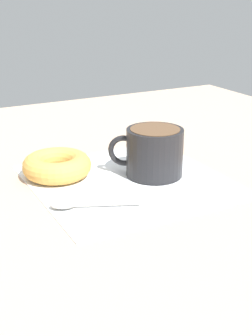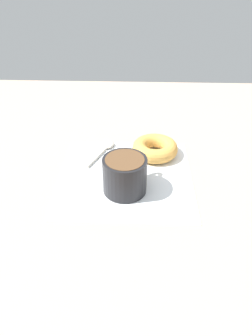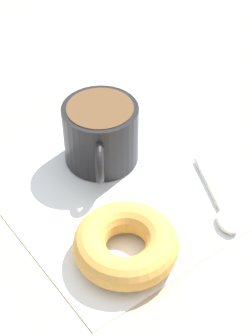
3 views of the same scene
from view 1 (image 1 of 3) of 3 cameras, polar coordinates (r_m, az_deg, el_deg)
ground_plane at (r=73.16cm, az=0.98°, el=-2.91°), size 120.00×120.00×2.00cm
napkin at (r=74.31cm, az=-0.00°, el=-1.55°), size 29.34×29.34×0.30cm
coffee_cup at (r=75.16cm, az=3.38°, el=2.09°), size 9.40×10.99×7.75cm
donut at (r=76.07cm, az=-8.40°, el=0.31°), size 11.13×11.13×3.51cm
spoon at (r=65.45cm, az=-6.23°, el=-4.43°), size 6.30×12.18×0.90cm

